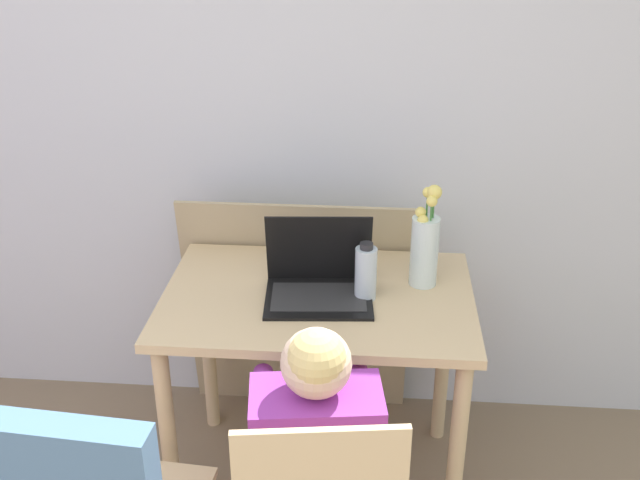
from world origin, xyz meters
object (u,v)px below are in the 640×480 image
(person_seated, at_px, (315,445))
(laptop, at_px, (319,277))
(flower_vase, at_px, (425,245))
(water_bottle, at_px, (366,273))

(person_seated, relative_size, laptop, 2.92)
(person_seated, xyz_separation_m, flower_vase, (0.29, 0.65, 0.26))
(laptop, distance_m, flower_vase, 0.35)
(person_seated, relative_size, water_bottle, 5.40)
(person_seated, distance_m, laptop, 0.58)
(laptop, bearing_deg, flower_vase, 11.80)
(laptop, xyz_separation_m, water_bottle, (0.14, -0.01, 0.03))
(laptop, relative_size, flower_vase, 1.03)
(person_seated, height_order, water_bottle, person_seated)
(flower_vase, bearing_deg, person_seated, -113.88)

